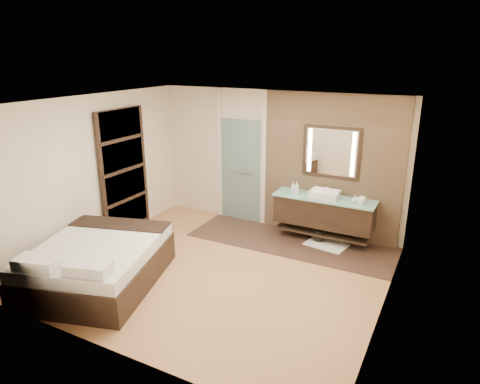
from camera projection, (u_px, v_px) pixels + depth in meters
The scene contains 15 objects.
floor at pixel (220, 272), 6.89m from camera, with size 5.00×5.00×0.00m, color #AE7C49.
tile_strip at pixel (291, 241), 7.98m from camera, with size 3.80×1.30×0.01m, color #3A271F.
stone_wall at pixel (331, 168), 7.85m from camera, with size 2.60×0.08×2.70m, color tan.
vanity at pixel (324, 212), 7.85m from camera, with size 1.85×0.55×0.88m.
mirror_unit at pixel (331, 152), 7.71m from camera, with size 1.06×0.04×0.96m.
frosted_door at pixel (241, 167), 8.72m from camera, with size 1.10×0.12×2.70m.
shoji_partition at pixel (124, 172), 8.08m from camera, with size 0.06×1.20×2.40m.
bed at pixel (98, 263), 6.45m from camera, with size 2.20×2.48×0.81m.
bath_mat at pixel (326, 244), 7.83m from camera, with size 0.72×0.50×0.02m, color white.
waste_bin at pixel (319, 236), 7.95m from camera, with size 0.18×0.18×0.23m, color black.
tissue_box at pixel (361, 201), 7.42m from camera, with size 0.12×0.12×0.10m, color silver.
soap_bottle_a at pixel (297, 188), 7.90m from camera, with size 0.09×0.09×0.23m, color white.
soap_bottle_b at pixel (293, 187), 8.07m from camera, with size 0.08×0.08×0.17m, color #B2B2B2.
soap_bottle_c at pixel (355, 199), 7.45m from camera, with size 0.11×0.11×0.13m, color #A2CCCB.
cup at pixel (362, 199), 7.53m from camera, with size 0.11×0.11×0.09m, color silver.
Camera 1 is at (3.12, -5.31, 3.37)m, focal length 32.00 mm.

